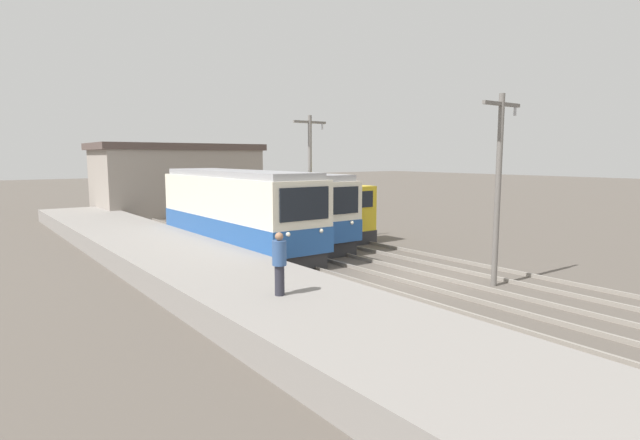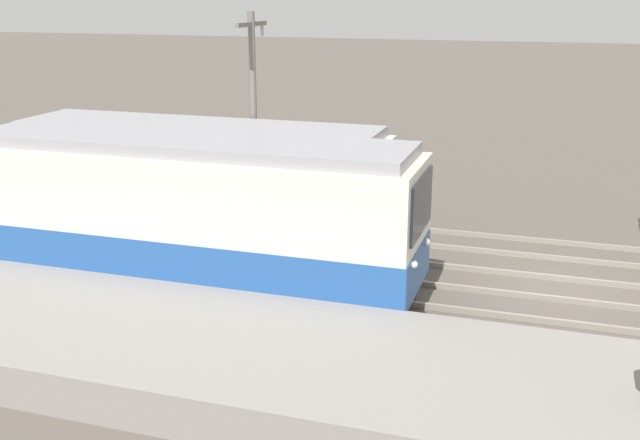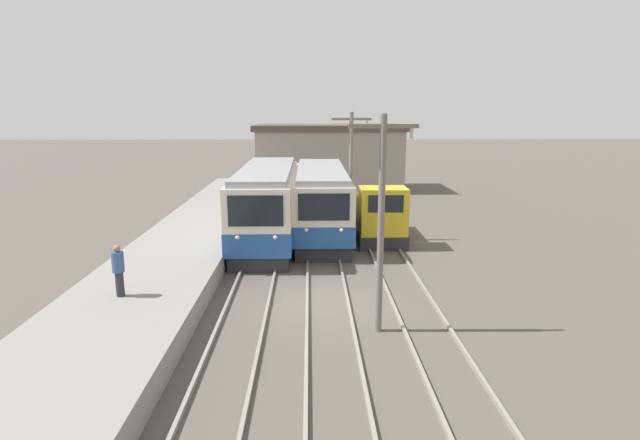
{
  "view_description": "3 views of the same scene",
  "coord_description": "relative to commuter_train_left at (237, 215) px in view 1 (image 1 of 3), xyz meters",
  "views": [
    {
      "loc": [
        -13.41,
        -12.46,
        4.51
      ],
      "look_at": [
        -0.44,
        4.91,
        1.74
      ],
      "focal_mm": 28.0,
      "sensor_mm": 36.0,
      "label": 1
    },
    {
      "loc": [
        -18.03,
        0.37,
        7.11
      ],
      "look_at": [
        -0.24,
        6.03,
        1.41
      ],
      "focal_mm": 42.0,
      "sensor_mm": 36.0,
      "label": 2
    },
    {
      "loc": [
        -0.4,
        -16.77,
        6.71
      ],
      "look_at": [
        0.04,
        4.89,
        1.91
      ],
      "focal_mm": 28.0,
      "sensor_mm": 36.0,
      "label": 3
    }
  ],
  "objects": [
    {
      "name": "shunting_locomotive",
      "position": [
        5.8,
        0.19,
        -0.58
      ],
      "size": [
        2.4,
        5.32,
        3.0
      ],
      "color": "#28282B",
      "rests_on": "ground"
    },
    {
      "name": "track_center",
      "position": [
        2.8,
        -8.54,
        -1.72
      ],
      "size": [
        1.54,
        60.0,
        0.14
      ],
      "color": "gray",
      "rests_on": "ground"
    },
    {
      "name": "person_on_platform",
      "position": [
        -3.93,
        -9.99,
        -0.03
      ],
      "size": [
        0.38,
        0.38,
        1.7
      ],
      "color": "#282833",
      "rests_on": "platform_left"
    },
    {
      "name": "commuter_train_center",
      "position": [
        2.8,
        1.15,
        -0.08
      ],
      "size": [
        2.84,
        10.65,
        3.68
      ],
      "color": "#28282B",
      "rests_on": "ground"
    },
    {
      "name": "station_building",
      "position": [
        3.87,
        17.46,
        0.98
      ],
      "size": [
        12.6,
        6.3,
        5.49
      ],
      "color": "gray",
      "rests_on": "ground"
    },
    {
      "name": "track_right",
      "position": [
        5.8,
        -8.54,
        -1.72
      ],
      "size": [
        1.54,
        60.0,
        0.14
      ],
      "color": "gray",
      "rests_on": "ground"
    },
    {
      "name": "catenary_mast_mid",
      "position": [
        4.31,
        0.1,
        1.83
      ],
      "size": [
        2.0,
        0.2,
        6.61
      ],
      "color": "slate",
      "rests_on": "ground"
    },
    {
      "name": "commuter_train_left",
      "position": [
        0.0,
        0.0,
        0.0
      ],
      "size": [
        2.84,
        11.23,
        3.87
      ],
      "color": "#28282B",
      "rests_on": "ground"
    },
    {
      "name": "platform_left",
      "position": [
        -3.65,
        -8.54,
        -1.37
      ],
      "size": [
        4.5,
        54.0,
        0.83
      ],
      "primitive_type": "cube",
      "color": "gray",
      "rests_on": "ground"
    },
    {
      "name": "track_left",
      "position": [
        0.0,
        -8.54,
        -1.72
      ],
      "size": [
        1.54,
        60.0,
        0.14
      ],
      "color": "gray",
      "rests_on": "ground"
    },
    {
      "name": "ground_plane",
      "position": [
        2.6,
        -8.54,
        -1.79
      ],
      "size": [
        200.0,
        200.0,
        0.0
      ],
      "primitive_type": "plane",
      "color": "#564F47"
    },
    {
      "name": "catenary_mast_near",
      "position": [
        4.31,
        -10.98,
        1.83
      ],
      "size": [
        2.0,
        0.2,
        6.61
      ],
      "color": "slate",
      "rests_on": "ground"
    }
  ]
}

